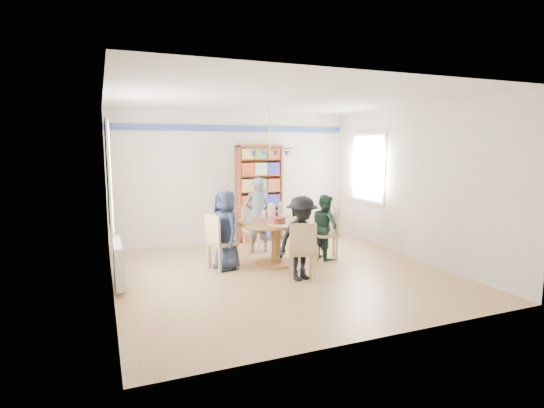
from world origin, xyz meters
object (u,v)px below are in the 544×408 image
radiator (118,262)px  person_right (325,227)px  bookshelf (259,194)px  dining_table (276,232)px  person_left (226,230)px  chair_left (219,239)px  person_far (258,215)px  chair_right (330,231)px  chair_far (253,226)px  person_near (302,238)px  chair_near (302,249)px

radiator → person_right: bearing=3.2°
bookshelf → dining_table: bearing=-101.8°
dining_table → person_left: 0.87m
person_right → person_left: bearing=85.4°
chair_left → bookshelf: size_ratio=0.46×
person_left → person_far: 1.20m
chair_right → person_left: size_ratio=0.71×
radiator → chair_far: 2.80m
radiator → person_left: size_ratio=0.77×
radiator → chair_right: 3.56m
chair_left → person_near: (1.01, -0.96, 0.13)m
dining_table → bookshelf: bookshelf is taller
radiator → dining_table: dining_table is taller
chair_far → person_far: (0.03, -0.18, 0.24)m
radiator → chair_left: bearing=8.6°
chair_far → bookshelf: bearing=61.7°
bookshelf → person_right: bearing=-73.4°
chair_near → chair_left: bearing=134.2°
dining_table → person_left: (-0.87, 0.05, 0.09)m
person_left → person_right: (1.80, -0.06, -0.07)m
person_far → dining_table: bearing=98.9°
chair_near → person_far: (-0.01, 1.87, 0.22)m
chair_left → person_far: size_ratio=0.64×
radiator → chair_left: (1.54, 0.23, 0.16)m
person_left → person_near: person_left is taller
chair_left → person_left: size_ratio=0.71×
radiator → chair_near: size_ratio=1.13×
person_left → radiator: bearing=-94.3°
chair_right → bookshelf: bookshelf is taller
dining_table → person_far: bearing=90.2°
bookshelf → chair_far: bearing=-118.3°
radiator → chair_far: chair_far is taller
chair_near → person_right: size_ratio=0.77×
chair_near → person_left: (-0.87, 1.04, 0.16)m
chair_right → chair_near: 1.39m
chair_right → chair_far: 1.53m
person_near → radiator: bearing=152.0°
person_left → chair_right: bearing=74.5°
person_far → person_near: bearing=99.6°
dining_table → chair_far: 1.07m
chair_right → person_right: person_right is taller
chair_near → bookshelf: bookshelf is taller
chair_far → person_near: size_ratio=0.68×
chair_right → chair_near: chair_right is taller
person_near → dining_table: bearing=79.3°
dining_table → chair_right: 1.03m
chair_near → chair_right: bearing=42.8°
chair_left → person_right: 1.93m
dining_table → chair_right: (1.02, -0.04, -0.05)m
chair_right → person_left: 1.90m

